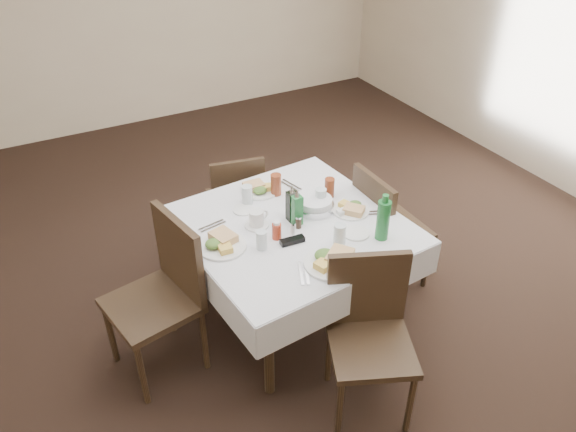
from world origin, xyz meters
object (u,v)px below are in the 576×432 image
object	(u,v)px
chair_south	(369,325)
water_n	(247,195)
water_w	(262,240)
coffee_mug	(257,219)
chair_east	(383,224)
water_e	(321,198)
ketchup_bottle	(277,231)
chair_north	(237,197)
chair_west	(165,287)
oil_cruet_green	(297,209)
oil_cruet_dark	(292,205)
bread_basket	(315,204)
green_bottle	(383,219)
dining_table	(292,235)
water_s	(340,234)

from	to	relation	value
chair_south	water_n	bearing A→B (deg)	100.60
water_w	coffee_mug	distance (m)	0.23
chair_east	water_e	distance (m)	0.56
water_n	ketchup_bottle	bearing A→B (deg)	-91.07
chair_south	chair_north	bearing A→B (deg)	92.23
chair_south	ketchup_bottle	distance (m)	0.76
chair_west	ketchup_bottle	xyz separation A→B (m)	(0.68, -0.11, 0.24)
chair_north	water_w	world-z (taller)	water_w
water_w	chair_north	bearing A→B (deg)	74.88
oil_cruet_green	oil_cruet_dark	bearing A→B (deg)	95.56
water_n	oil_cruet_dark	distance (m)	0.34
water_w	ketchup_bottle	xyz separation A→B (m)	(0.12, 0.05, -0.00)
chair_west	bread_basket	bearing A→B (deg)	2.63
chair_west	coffee_mug	xyz separation A→B (m)	(0.63, 0.06, 0.24)
water_n	oil_cruet_green	world-z (taller)	oil_cruet_green
green_bottle	water_w	bearing A→B (deg)	160.06
chair_east	water_e	world-z (taller)	chair_east
chair_south	water_e	distance (m)	0.91
oil_cruet_dark	oil_cruet_green	bearing A→B (deg)	-84.44
dining_table	ketchup_bottle	distance (m)	0.22
water_s	bread_basket	xyz separation A→B (m)	(0.06, 0.38, -0.03)
chair_north	chair_south	size ratio (longest dim) A/B	0.89
water_e	ketchup_bottle	distance (m)	0.44
bread_basket	ketchup_bottle	bearing A→B (deg)	-155.77
chair_west	water_n	world-z (taller)	chair_west
chair_south	oil_cruet_green	distance (m)	0.82
dining_table	bread_basket	bearing A→B (deg)	19.11
chair_north	ketchup_bottle	size ratio (longest dim) A/B	6.97
chair_north	coffee_mug	world-z (taller)	coffee_mug
coffee_mug	chair_south	bearing A→B (deg)	-72.76
ketchup_bottle	oil_cruet_dark	bearing A→B (deg)	37.13
chair_west	water_s	size ratio (longest dim) A/B	7.65
chair_east	water_s	xyz separation A→B (m)	(-0.57, -0.31, 0.30)
water_e	oil_cruet_green	bearing A→B (deg)	-157.62
water_e	coffee_mug	bearing A→B (deg)	-179.86
chair_west	water_n	xyz separation A→B (m)	(0.68, 0.32, 0.25)
chair_east	bread_basket	size ratio (longest dim) A/B	3.79
dining_table	green_bottle	world-z (taller)	green_bottle
dining_table	oil_cruet_green	distance (m)	0.19
water_n	green_bottle	xyz separation A→B (m)	(0.54, -0.72, 0.07)
bread_basket	green_bottle	xyz separation A→B (m)	(0.19, -0.45, 0.09)
chair_south	oil_cruet_dark	distance (m)	0.87
water_s	water_w	world-z (taller)	water_s
chair_north	green_bottle	distance (m)	1.37
water_s	dining_table	bearing A→B (deg)	115.82
water_s	oil_cruet_green	size ratio (longest dim) A/B	0.53
chair_north	water_s	size ratio (longest dim) A/B	6.36
dining_table	green_bottle	distance (m)	0.59
dining_table	chair_north	xyz separation A→B (m)	(0.00, 0.87, -0.20)
water_s	oil_cruet_dark	size ratio (longest dim) A/B	0.52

